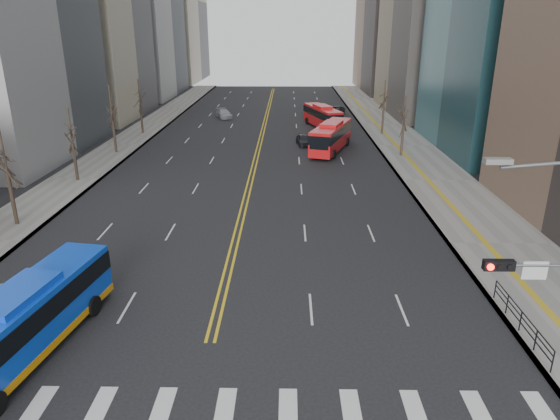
{
  "coord_description": "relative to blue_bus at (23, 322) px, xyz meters",
  "views": [
    {
      "loc": [
        3.48,
        -14.06,
        13.43
      ],
      "look_at": [
        3.09,
        10.37,
        4.47
      ],
      "focal_mm": 32.0,
      "sensor_mm": 36.0,
      "label": 1
    }
  ],
  "objects": [
    {
      "name": "car_dark_mid",
      "position": [
        13.15,
        41.56,
        -1.02
      ],
      "size": [
        2.08,
        4.05,
        1.32
      ],
      "primitive_type": "imported",
      "rotation": [
        0.0,
        0.0,
        0.14
      ],
      "color": "black",
      "rests_on": "ground"
    },
    {
      "name": "car_dark_far",
      "position": [
        18.97,
        63.82,
        -1.0
      ],
      "size": [
        3.63,
        5.37,
        1.37
      ],
      "primitive_type": "imported",
      "rotation": [
        0.0,
        0.0,
        -0.3
      ],
      "color": "black",
      "rests_on": "ground"
    },
    {
      "name": "sidewalk_right",
      "position": [
        25.24,
        41.0,
        -1.61
      ],
      "size": [
        7.0,
        130.0,
        0.15
      ],
      "primitive_type": "cube",
      "color": "gray",
      "rests_on": "ground"
    },
    {
      "name": "street_trees",
      "position": [
        0.57,
        30.55,
        3.19
      ],
      "size": [
        35.2,
        47.2,
        7.6
      ],
      "color": "#2F241D",
      "rests_on": "ground"
    },
    {
      "name": "red_bus_far",
      "position": [
        16.06,
        52.74,
        0.1
      ],
      "size": [
        5.09,
        10.21,
        3.19
      ],
      "color": "red",
      "rests_on": "ground"
    },
    {
      "name": "sidewalk_left",
      "position": [
        -8.76,
        41.0,
        -1.61
      ],
      "size": [
        5.0,
        130.0,
        0.15
      ],
      "primitive_type": "cube",
      "color": "gray",
      "rests_on": "ground"
    },
    {
      "name": "car_silver",
      "position": [
        1.11,
        60.68,
        -1.01
      ],
      "size": [
        3.42,
        5.0,
        1.34
      ],
      "primitive_type": "imported",
      "rotation": [
        0.0,
        0.0,
        0.37
      ],
      "color": "gray",
      "rests_on": "ground"
    },
    {
      "name": "pedestrian_railing",
      "position": [
        22.04,
        2.0,
        -0.86
      ],
      "size": [
        0.06,
        6.06,
        1.02
      ],
      "color": "black",
      "rests_on": "sidewalk_right"
    },
    {
      "name": "centerline",
      "position": [
        7.74,
        51.0,
        -1.68
      ],
      "size": [
        0.55,
        100.0,
        0.01
      ],
      "color": "gold",
      "rests_on": "ground"
    },
    {
      "name": "red_bus_near",
      "position": [
        16.17,
        38.42,
        0.19
      ],
      "size": [
        5.68,
        10.79,
        3.37
      ],
      "color": "red",
      "rests_on": "ground"
    },
    {
      "name": "blue_bus",
      "position": [
        0.0,
        0.0,
        0.0
      ],
      "size": [
        4.0,
        11.17,
        3.21
      ],
      "color": "blue",
      "rests_on": "ground"
    }
  ]
}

